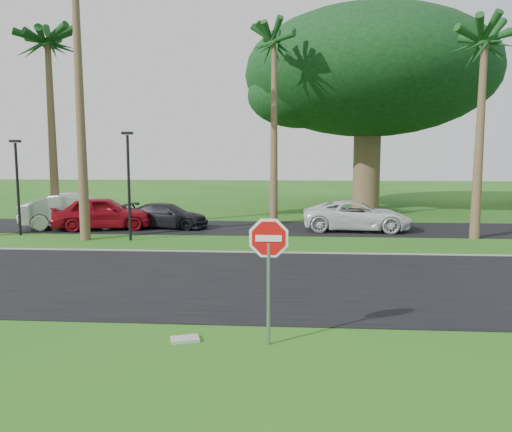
{
  "coord_description": "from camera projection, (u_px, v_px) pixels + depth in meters",
  "views": [
    {
      "loc": [
        0.92,
        -12.33,
        3.67
      ],
      "look_at": [
        -0.15,
        2.85,
        1.8
      ],
      "focal_mm": 35.0,
      "sensor_mm": 36.0,
      "label": 1
    }
  ],
  "objects": [
    {
      "name": "car_minivan",
      "position": [
        357.0,
        216.0,
        24.16
      ],
      "size": [
        5.28,
        2.64,
        1.44
      ],
      "primitive_type": "imported",
      "rotation": [
        0.0,
        0.0,
        1.52
      ],
      "color": "white",
      "rests_on": "ground"
    },
    {
      "name": "car_red",
      "position": [
        103.0,
        213.0,
        24.52
      ],
      "size": [
        5.11,
        2.97,
        1.63
      ],
      "primitive_type": "imported",
      "rotation": [
        0.0,
        0.0,
        1.8
      ],
      "color": "maroon",
      "rests_on": "ground"
    },
    {
      "name": "palm_center",
      "position": [
        274.0,
        47.0,
        25.46
      ],
      "size": [
        5.0,
        5.0,
        10.5
      ],
      "color": "brown",
      "rests_on": "ground"
    },
    {
      "name": "car_dark",
      "position": [
        167.0,
        216.0,
        25.07
      ],
      "size": [
        4.46,
        2.38,
        1.23
      ],
      "primitive_type": "imported",
      "rotation": [
        0.0,
        0.0,
        1.41
      ],
      "color": "black",
      "rests_on": "ground"
    },
    {
      "name": "curb",
      "position": [
        266.0,
        252.0,
        18.71
      ],
      "size": [
        120.0,
        0.12,
        0.06
      ],
      "primitive_type": "cube",
      "color": "gray",
      "rests_on": "ground"
    },
    {
      "name": "ground",
      "position": [
        254.0,
        300.0,
        12.72
      ],
      "size": [
        120.0,
        120.0,
        0.0
      ],
      "primitive_type": "plane",
      "color": "#1D5916",
      "rests_on": "ground"
    },
    {
      "name": "palm_right_near",
      "position": [
        485.0,
        47.0,
        20.99
      ],
      "size": [
        5.0,
        5.0,
        9.5
      ],
      "color": "brown",
      "rests_on": "ground"
    },
    {
      "name": "car_silver",
      "position": [
        78.0,
        212.0,
        24.84
      ],
      "size": [
        5.49,
        2.84,
        1.72
      ],
      "primitive_type": "imported",
      "rotation": [
        0.0,
        0.0,
        1.77
      ],
      "color": "#AFB1B7",
      "rests_on": "ground"
    },
    {
      "name": "road",
      "position": [
        259.0,
        280.0,
        14.7
      ],
      "size": [
        120.0,
        8.0,
        0.02
      ],
      "primitive_type": "cube",
      "color": "black",
      "rests_on": "ground"
    },
    {
      "name": "utility_slab",
      "position": [
        185.0,
        339.0,
        9.9
      ],
      "size": [
        0.63,
        0.51,
        0.06
      ],
      "primitive_type": "cube",
      "rotation": [
        0.0,
        0.0,
        0.33
      ],
      "color": "#9D9E96",
      "rests_on": "ground"
    },
    {
      "name": "stop_sign_near",
      "position": [
        269.0,
        255.0,
        9.5
      ],
      "size": [
        1.05,
        0.07,
        2.62
      ],
      "color": "gray",
      "rests_on": "ground"
    },
    {
      "name": "palm_left_mid",
      "position": [
        48.0,
        47.0,
        23.29
      ],
      "size": [
        5.0,
        5.0,
        10.0
      ],
      "color": "brown",
      "rests_on": "ground"
    },
    {
      "name": "streetlight_right",
      "position": [
        129.0,
        179.0,
        21.23
      ],
      "size": [
        0.45,
        0.25,
        4.64
      ],
      "color": "black",
      "rests_on": "ground"
    },
    {
      "name": "streetlight_left",
      "position": [
        17.0,
        181.0,
        22.63
      ],
      "size": [
        0.45,
        0.25,
        4.34
      ],
      "color": "black",
      "rests_on": "ground"
    },
    {
      "name": "parking_strip",
      "position": [
        273.0,
        228.0,
        25.09
      ],
      "size": [
        120.0,
        5.0,
        0.02
      ],
      "primitive_type": "cube",
      "color": "black",
      "rests_on": "ground"
    },
    {
      "name": "canopy_tree",
      "position": [
        369.0,
        75.0,
        32.99
      ],
      "size": [
        16.5,
        16.5,
        13.12
      ],
      "color": "brown",
      "rests_on": "ground"
    }
  ]
}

